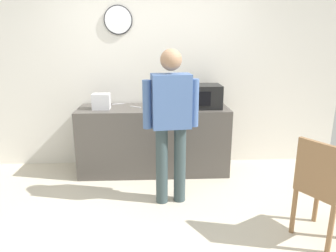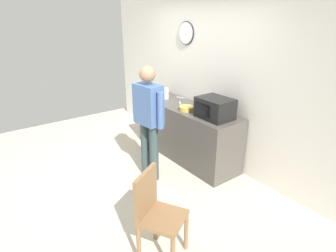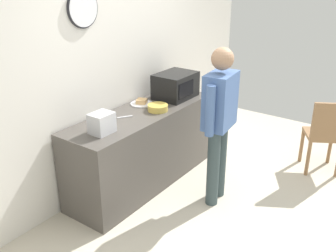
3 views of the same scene
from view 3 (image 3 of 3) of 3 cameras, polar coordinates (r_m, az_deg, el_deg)
name	(u,v)px [view 3 (image 3 of 3)]	position (r m, az deg, el deg)	size (l,w,h in m)	color
ground_plane	(235,219)	(4.07, 9.94, -13.49)	(6.00, 6.00, 0.00)	beige
back_wall	(112,71)	(4.34, -8.26, 8.13)	(5.40, 0.13, 2.60)	silver
kitchen_counter	(143,148)	(4.42, -3.76, -3.27)	(1.98, 0.62, 0.89)	#4C4742
microwave	(176,85)	(4.66, 1.14, 6.05)	(0.50, 0.39, 0.30)	black
sandwich_plate	(142,103)	(4.46, -3.93, 3.45)	(0.26, 0.26, 0.07)	white
salad_bowl	(158,108)	(4.25, -1.53, 2.74)	(0.23, 0.23, 0.07)	gold
toaster	(102,123)	(3.72, -9.80, 0.43)	(0.22, 0.18, 0.20)	silver
fork_utensil	(125,117)	(4.10, -6.43, 1.36)	(0.17, 0.02, 0.01)	silver
spoon_utensil	(93,120)	(4.08, -11.10, 0.93)	(0.17, 0.02, 0.01)	silver
person_standing	(219,116)	(3.91, 7.63, 1.51)	(0.59, 0.29, 1.67)	#344548
wooden_chair	(325,133)	(4.97, 22.25, -0.99)	(0.55, 0.55, 0.94)	olive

